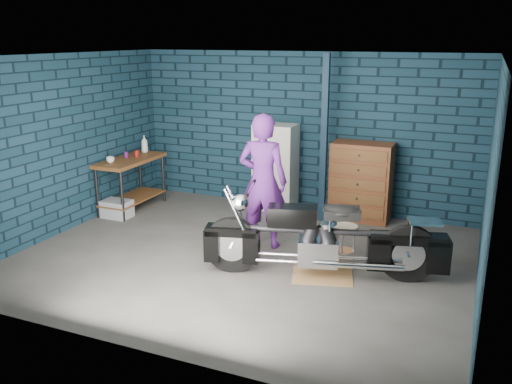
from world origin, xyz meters
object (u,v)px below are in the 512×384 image
person (263,181)px  motorcycle (324,234)px  workbench (132,184)px  shop_stool (345,247)px  tool_chest (361,182)px  locker (275,167)px  storage_bin (117,209)px

person → motorcycle: bearing=142.7°
workbench → shop_stool: workbench is taller
tool_chest → shop_stool: (0.24, -2.02, -0.36)m
tool_chest → locker: bearing=180.0°
person → tool_chest: (1.04, 1.71, -0.32)m
person → storage_bin: 2.87m
storage_bin → tool_chest: size_ratio=0.37×
workbench → person: 2.89m
tool_chest → shop_stool: tool_chest is taller
storage_bin → locker: 2.79m
locker → shop_stool: 2.71m
motorcycle → person: size_ratio=1.34×
motorcycle → person: person is taller
person → locker: bearing=-80.4°
storage_bin → shop_stool: size_ratio=0.81×
workbench → person: (2.76, -0.70, 0.51)m
motorcycle → shop_stool: 0.51m
person → shop_stool: person is taller
workbench → locker: bearing=23.8°
person → locker: (-0.47, 1.71, -0.22)m
person → storage_bin: person is taller
workbench → motorcycle: (3.87, -1.39, 0.12)m
motorcycle → shop_stool: motorcycle is taller
tool_chest → shop_stool: size_ratio=2.23×
tool_chest → workbench: bearing=-165.1°
motorcycle → storage_bin: size_ratio=5.51×
workbench → motorcycle: 4.11m
workbench → tool_chest: 3.94m
motorcycle → storage_bin: bearing=151.4°
workbench → motorcycle: bearing=-19.7°
storage_bin → tool_chest: (3.78, 1.49, 0.50)m
shop_stool → motorcycle: bearing=-115.2°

